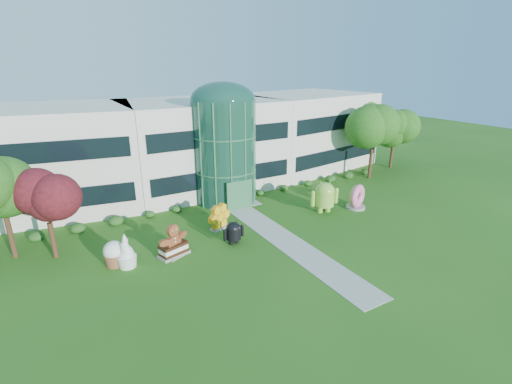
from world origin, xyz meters
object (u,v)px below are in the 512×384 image
android_black (234,231)px  gingerbread (174,241)px  android_green (325,195)px  donut (356,196)px

android_black → gingerbread: (-4.53, 0.35, 0.22)m
android_black → gingerbread: bearing=171.5°
android_green → gingerbread: size_ratio=1.22×
android_black → donut: bearing=-1.0°
android_green → donut: (3.21, -0.78, -0.47)m
donut → gingerbread: gingerbread is taller
android_green → gingerbread: 14.65m
android_green → donut: 3.34m
android_green → gingerbread: (-14.60, -1.13, -0.40)m
donut → android_black: bearing=163.9°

